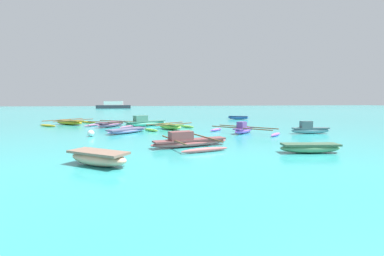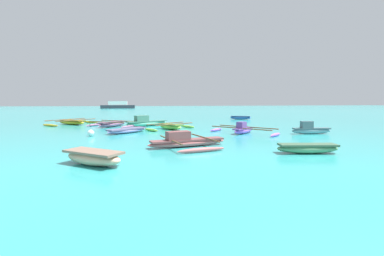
# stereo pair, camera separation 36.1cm
# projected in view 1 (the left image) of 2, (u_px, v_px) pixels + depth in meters

# --- Properties ---
(moored_boat_0) EXTENTS (4.12, 4.42, 0.80)m
(moored_boat_0) POSITION_uv_depth(u_px,v_px,m) (243.00, 130.00, 17.13)
(moored_boat_0) COLOR #A862E7
(moored_boat_0) RESTS_ON ground_plane
(moored_boat_1) EXTENTS (3.84, 2.50, 0.94)m
(moored_boat_1) POSITION_uv_depth(u_px,v_px,m) (145.00, 122.00, 22.20)
(moored_boat_1) COLOR #63C9A8
(moored_boat_1) RESTS_ON ground_plane
(moored_boat_2) EXTENTS (2.68, 0.72, 0.85)m
(moored_boat_2) POSITION_uv_depth(u_px,v_px,m) (310.00, 129.00, 17.01)
(moored_boat_2) COLOR #6A96A3
(moored_boat_2) RESTS_ON ground_plane
(moored_boat_3) EXTENTS (2.33, 2.04, 0.49)m
(moored_boat_3) POSITION_uv_depth(u_px,v_px,m) (98.00, 157.00, 8.59)
(moored_boat_3) COLOR #DCA786
(moored_boat_3) RESTS_ON ground_plane
(moored_boat_4) EXTENTS (3.94, 3.64, 0.75)m
(moored_boat_4) POSITION_uv_depth(u_px,v_px,m) (189.00, 141.00, 12.14)
(moored_boat_4) COLOR #C16062
(moored_boat_4) RESTS_ON ground_plane
(moored_boat_5) EXTENTS (4.48, 4.06, 0.49)m
(moored_boat_5) POSITION_uv_depth(u_px,v_px,m) (111.00, 124.00, 21.59)
(moored_boat_5) COLOR #9C6388
(moored_boat_5) RESTS_ON ground_plane
(moored_boat_6) EXTENTS (4.03, 3.46, 0.47)m
(moored_boat_6) POSITION_uv_depth(u_px,v_px,m) (170.00, 127.00, 19.58)
(moored_boat_6) COLOR #89D14C
(moored_boat_6) RESTS_ON ground_plane
(moored_boat_7) EXTENTS (2.45, 1.69, 0.41)m
(moored_boat_7) POSITION_uv_depth(u_px,v_px,m) (238.00, 117.00, 30.57)
(moored_boat_7) COLOR #3364B4
(moored_boat_7) RESTS_ON ground_plane
(moored_boat_8) EXTENTS (4.39, 4.70, 0.48)m
(moored_boat_8) POSITION_uv_depth(u_px,v_px,m) (69.00, 122.00, 23.48)
(moored_boat_8) COLOR gold
(moored_boat_8) RESTS_ON ground_plane
(moored_boat_9) EXTENTS (2.61, 1.05, 0.39)m
(moored_boat_9) POSITION_uv_depth(u_px,v_px,m) (310.00, 148.00, 10.69)
(moored_boat_9) COLOR #569265
(moored_boat_9) RESTS_ON ground_plane
(moored_boat_10) EXTENTS (2.82, 2.58, 0.32)m
(moored_boat_10) POSITION_uv_depth(u_px,v_px,m) (127.00, 130.00, 17.30)
(moored_boat_10) COLOR #958CCE
(moored_boat_10) RESTS_ON ground_plane
(mooring_buoy_0) EXTENTS (0.40, 0.40, 0.40)m
(mooring_buoy_0) POSITION_uv_depth(u_px,v_px,m) (91.00, 133.00, 15.69)
(mooring_buoy_0) COLOR white
(mooring_buoy_0) RESTS_ON ground_plane
(distant_ferry) EXTENTS (9.96, 2.19, 2.19)m
(distant_ferry) POSITION_uv_depth(u_px,v_px,m) (114.00, 105.00, 77.40)
(distant_ferry) COLOR #2D333D
(distant_ferry) RESTS_ON ground_plane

